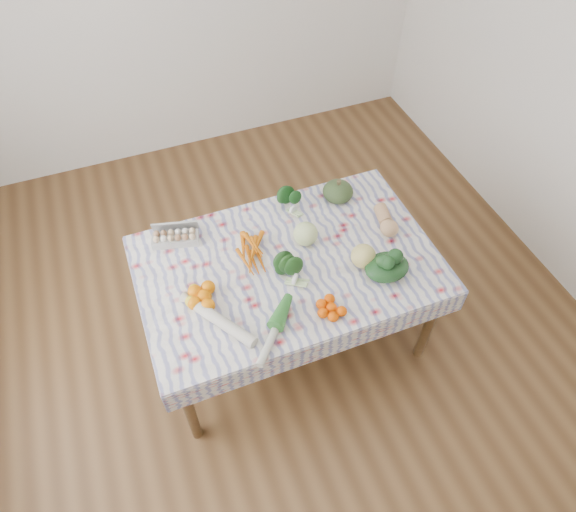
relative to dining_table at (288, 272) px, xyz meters
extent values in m
plane|color=brown|center=(0.00, 0.00, -0.68)|extent=(4.50, 4.50, 0.00)
cube|color=brown|center=(0.00, 0.00, 0.05)|extent=(1.60, 1.00, 0.04)
cylinder|color=brown|center=(-0.74, -0.44, -0.32)|extent=(0.06, 0.06, 0.71)
cylinder|color=brown|center=(0.74, -0.44, -0.32)|extent=(0.06, 0.06, 0.71)
cylinder|color=brown|center=(-0.74, 0.44, -0.32)|extent=(0.06, 0.06, 0.71)
cylinder|color=brown|center=(0.74, 0.44, -0.32)|extent=(0.06, 0.06, 0.71)
cube|color=silver|center=(0.00, 0.00, 0.08)|extent=(1.66, 1.06, 0.01)
cube|color=#ABABA6|center=(-0.55, 0.37, 0.12)|extent=(0.28, 0.17, 0.07)
cube|color=#CC610A|center=(-0.18, 0.11, 0.11)|extent=(0.31, 0.30, 0.04)
ellipsoid|color=#133D14|center=(0.15, 0.39, 0.15)|extent=(0.19, 0.18, 0.13)
ellipsoid|color=#324823|center=(0.47, 0.37, 0.15)|extent=(0.21, 0.21, 0.12)
sphere|color=#C6DA8C|center=(0.15, 0.11, 0.15)|extent=(0.17, 0.17, 0.14)
ellipsoid|color=tan|center=(0.64, 0.05, 0.14)|extent=(0.15, 0.25, 0.11)
cube|color=orange|center=(-0.50, -0.08, 0.12)|extent=(0.30, 0.30, 0.08)
ellipsoid|color=#194115|center=(-0.06, -0.11, 0.14)|extent=(0.22, 0.22, 0.12)
cube|color=#F25000|center=(0.09, -0.38, 0.11)|extent=(0.23, 0.23, 0.06)
sphere|color=#D2C366|center=(0.38, -0.16, 0.15)|extent=(0.15, 0.15, 0.14)
ellipsoid|color=#143315|center=(0.47, -0.26, 0.14)|extent=(0.26, 0.22, 0.11)
cylinder|color=beige|center=(-0.46, -0.26, 0.11)|extent=(0.29, 0.40, 0.06)
cylinder|color=beige|center=(-0.23, -0.40, 0.11)|extent=(0.30, 0.33, 0.04)
camera|label=1|loc=(-0.65, -1.68, 2.30)|focal=32.00mm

